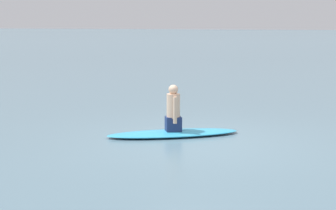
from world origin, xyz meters
name	(u,v)px	position (x,y,z in m)	size (l,w,h in m)	color
ground_plane	(199,141)	(0.00, 0.00, 0.00)	(400.00, 400.00, 0.00)	slate
surfboard	(173,133)	(-0.22, -0.65, 0.05)	(2.62, 0.68, 0.10)	#339EC6
person_paddler	(173,110)	(-0.22, -0.65, 0.51)	(0.38, 0.39, 0.91)	navy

